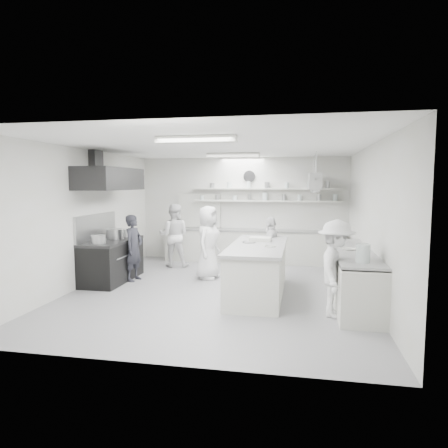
% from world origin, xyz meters
% --- Properties ---
extents(floor, '(6.00, 7.00, 0.02)m').
position_xyz_m(floor, '(0.00, 0.00, -0.01)').
color(floor, '#9E9E9E').
rests_on(floor, ground).
extents(ceiling, '(6.00, 7.00, 0.02)m').
position_xyz_m(ceiling, '(0.00, 0.00, 3.01)').
color(ceiling, white).
rests_on(ceiling, wall_back).
extents(wall_back, '(6.00, 0.04, 3.00)m').
position_xyz_m(wall_back, '(0.00, 3.50, 1.50)').
color(wall_back, silver).
rests_on(wall_back, floor).
extents(wall_front, '(6.00, 0.04, 3.00)m').
position_xyz_m(wall_front, '(0.00, -3.50, 1.50)').
color(wall_front, silver).
rests_on(wall_front, floor).
extents(wall_left, '(0.04, 7.00, 3.00)m').
position_xyz_m(wall_left, '(-3.00, 0.00, 1.50)').
color(wall_left, silver).
rests_on(wall_left, floor).
extents(wall_right, '(0.04, 7.00, 3.00)m').
position_xyz_m(wall_right, '(3.00, 0.00, 1.50)').
color(wall_right, silver).
rests_on(wall_right, floor).
extents(stove, '(0.80, 1.80, 0.90)m').
position_xyz_m(stove, '(-2.60, 0.40, 0.45)').
color(stove, black).
rests_on(stove, floor).
extents(exhaust_hood, '(0.85, 2.00, 0.50)m').
position_xyz_m(exhaust_hood, '(-2.60, 0.40, 2.35)').
color(exhaust_hood, '#252526').
rests_on(exhaust_hood, wall_left).
extents(back_counter, '(5.00, 0.60, 0.92)m').
position_xyz_m(back_counter, '(0.30, 3.20, 0.46)').
color(back_counter, silver).
rests_on(back_counter, floor).
extents(shelf_lower, '(4.20, 0.26, 0.04)m').
position_xyz_m(shelf_lower, '(0.70, 3.37, 1.75)').
color(shelf_lower, silver).
rests_on(shelf_lower, wall_back).
extents(shelf_upper, '(4.20, 0.26, 0.04)m').
position_xyz_m(shelf_upper, '(0.70, 3.37, 2.10)').
color(shelf_upper, silver).
rests_on(shelf_upper, wall_back).
extents(pass_through_window, '(1.30, 0.04, 1.00)m').
position_xyz_m(pass_through_window, '(-1.30, 3.48, 1.45)').
color(pass_through_window, black).
rests_on(pass_through_window, wall_back).
extents(wall_clock, '(0.32, 0.05, 0.32)m').
position_xyz_m(wall_clock, '(0.20, 3.46, 2.45)').
color(wall_clock, silver).
rests_on(wall_clock, wall_back).
extents(right_counter, '(0.74, 3.30, 0.94)m').
position_xyz_m(right_counter, '(2.65, -0.20, 0.47)').
color(right_counter, silver).
rests_on(right_counter, floor).
extents(pot_rack, '(0.30, 1.60, 0.40)m').
position_xyz_m(pot_rack, '(2.00, 2.40, 2.30)').
color(pot_rack, '#A4A5A6').
rests_on(pot_rack, ceiling).
extents(light_fixture_front, '(1.30, 0.25, 0.10)m').
position_xyz_m(light_fixture_front, '(0.00, -1.80, 2.94)').
color(light_fixture_front, silver).
rests_on(light_fixture_front, ceiling).
extents(light_fixture_rear, '(1.30, 0.25, 0.10)m').
position_xyz_m(light_fixture_rear, '(0.00, 1.80, 2.94)').
color(light_fixture_rear, silver).
rests_on(light_fixture_rear, ceiling).
extents(prep_island, '(1.01, 2.67, 0.98)m').
position_xyz_m(prep_island, '(0.83, -0.14, 0.49)').
color(prep_island, silver).
rests_on(prep_island, floor).
extents(stove_pot, '(0.40, 0.40, 0.28)m').
position_xyz_m(stove_pot, '(-2.60, 0.59, 1.05)').
color(stove_pot, '#A4A5A6').
rests_on(stove_pot, stove).
extents(cook_stove, '(0.45, 0.61, 1.53)m').
position_xyz_m(cook_stove, '(-2.12, 0.53, 0.77)').
color(cook_stove, '#26262E').
rests_on(cook_stove, floor).
extents(cook_back, '(0.91, 0.75, 1.71)m').
position_xyz_m(cook_back, '(-1.68, 2.21, 0.85)').
color(cook_back, white).
rests_on(cook_back, floor).
extents(cook_island_left, '(0.69, 0.93, 1.72)m').
position_xyz_m(cook_island_left, '(-0.48, 1.06, 0.86)').
color(cook_island_left, white).
rests_on(cook_island_left, floor).
extents(cook_island_right, '(0.48, 0.91, 1.49)m').
position_xyz_m(cook_island_right, '(1.00, 1.10, 0.75)').
color(cook_island_right, white).
rests_on(cook_island_right, floor).
extents(cook_right, '(0.79, 1.15, 1.64)m').
position_xyz_m(cook_right, '(2.25, -1.20, 0.82)').
color(cook_right, white).
rests_on(cook_right, floor).
extents(bowl_island_a, '(0.32, 0.32, 0.07)m').
position_xyz_m(bowl_island_a, '(0.62, 0.08, 1.02)').
color(bowl_island_a, '#A4A5A6').
rests_on(bowl_island_a, prep_island).
extents(bowl_island_b, '(0.26, 0.26, 0.07)m').
position_xyz_m(bowl_island_b, '(1.09, -0.40, 1.02)').
color(bowl_island_b, silver).
rests_on(bowl_island_b, prep_island).
extents(bowl_right, '(0.34, 0.34, 0.06)m').
position_xyz_m(bowl_right, '(2.58, -0.14, 0.97)').
color(bowl_right, silver).
rests_on(bowl_right, right_counter).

